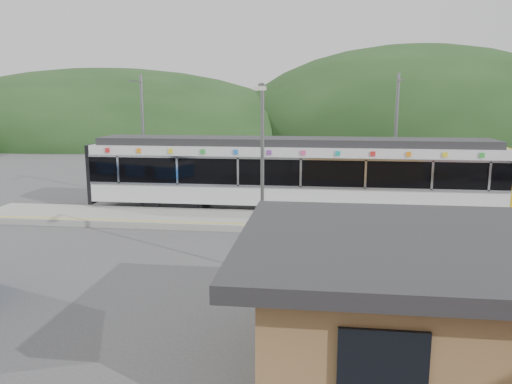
# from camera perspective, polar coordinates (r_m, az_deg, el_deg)

# --- Properties ---
(ground) EXTENTS (120.00, 120.00, 0.00)m
(ground) POSITION_cam_1_polar(r_m,az_deg,el_deg) (19.90, -1.61, -5.96)
(ground) COLOR #4C4C4F
(ground) RESTS_ON ground
(hills) EXTENTS (146.00, 149.00, 26.00)m
(hills) POSITION_cam_1_polar(r_m,az_deg,el_deg) (25.00, 14.49, -2.85)
(hills) COLOR #1E3D19
(hills) RESTS_ON ground
(platform) EXTENTS (26.00, 3.20, 0.30)m
(platform) POSITION_cam_1_polar(r_m,az_deg,el_deg) (23.01, -0.36, -3.28)
(platform) COLOR #9E9E99
(platform) RESTS_ON ground
(yellow_line) EXTENTS (26.00, 0.10, 0.01)m
(yellow_line) POSITION_cam_1_polar(r_m,az_deg,el_deg) (21.73, -0.81, -3.70)
(yellow_line) COLOR yellow
(yellow_line) RESTS_ON platform
(train) EXTENTS (20.44, 3.01, 3.74)m
(train) POSITION_cam_1_polar(r_m,az_deg,el_deg) (25.14, 4.16, 2.33)
(train) COLOR black
(train) RESTS_ON ground
(catenary_mast_west) EXTENTS (0.18, 1.80, 7.00)m
(catenary_mast_west) POSITION_cam_1_polar(r_m,az_deg,el_deg) (29.22, -12.79, 6.39)
(catenary_mast_west) COLOR slate
(catenary_mast_west) RESTS_ON ground
(catenary_mast_east) EXTENTS (0.18, 1.80, 7.00)m
(catenary_mast_east) POSITION_cam_1_polar(r_m,az_deg,el_deg) (27.78, 15.67, 6.05)
(catenary_mast_east) COLOR slate
(catenary_mast_east) RESTS_ON ground
(station_shelter) EXTENTS (9.20, 6.20, 3.00)m
(station_shelter) POSITION_cam_1_polar(r_m,az_deg,el_deg) (11.10, 23.14, -12.11)
(station_shelter) COLOR olive
(station_shelter) RESTS_ON ground
(lamp_post) EXTENTS (0.36, 1.08, 6.16)m
(lamp_post) POSITION_cam_1_polar(r_m,az_deg,el_deg) (15.74, 0.68, 3.30)
(lamp_post) COLOR slate
(lamp_post) RESTS_ON ground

